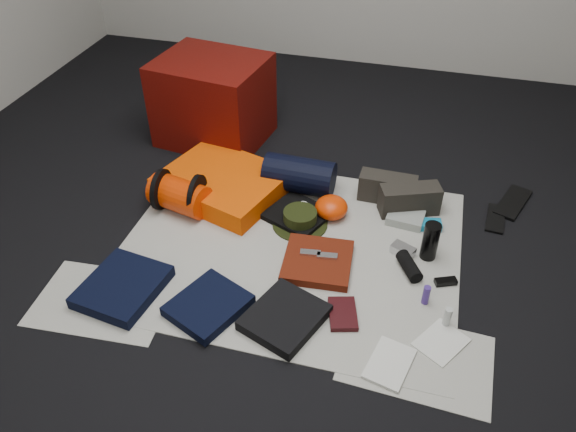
% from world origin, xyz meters
% --- Properties ---
extents(floor, '(4.50, 4.50, 0.02)m').
position_xyz_m(floor, '(0.00, 0.00, -0.01)').
color(floor, black).
rests_on(floor, ground).
extents(newspaper_mat, '(1.60, 1.30, 0.01)m').
position_xyz_m(newspaper_mat, '(0.00, 0.00, 0.00)').
color(newspaper_mat, beige).
rests_on(newspaper_mat, floor).
extents(newspaper_sheet_front_left, '(0.61, 0.44, 0.00)m').
position_xyz_m(newspaper_sheet_front_left, '(-0.70, -0.55, 0.00)').
color(newspaper_sheet_front_left, beige).
rests_on(newspaper_sheet_front_left, floor).
extents(newspaper_sheet_front_right, '(0.60, 0.43, 0.00)m').
position_xyz_m(newspaper_sheet_front_right, '(0.65, -0.50, 0.00)').
color(newspaper_sheet_front_right, beige).
rests_on(newspaper_sheet_front_right, floor).
extents(red_cabinet, '(0.67, 0.59, 0.51)m').
position_xyz_m(red_cabinet, '(-0.72, 0.88, 0.25)').
color(red_cabinet, '#540A06').
rests_on(red_cabinet, floor).
extents(sleeping_pad, '(0.74, 0.67, 0.11)m').
position_xyz_m(sleeping_pad, '(-0.47, 0.34, 0.06)').
color(sleeping_pad, '#F24E02').
rests_on(sleeping_pad, newspaper_mat).
extents(stuff_sack, '(0.33, 0.24, 0.18)m').
position_xyz_m(stuff_sack, '(-0.63, 0.14, 0.09)').
color(stuff_sack, red).
rests_on(stuff_sack, newspaper_mat).
extents(sack_strap_left, '(0.02, 0.22, 0.22)m').
position_xyz_m(sack_strap_left, '(-0.73, 0.14, 0.11)').
color(sack_strap_left, black).
rests_on(sack_strap_left, newspaper_mat).
extents(sack_strap_right, '(0.02, 0.22, 0.22)m').
position_xyz_m(sack_strap_right, '(-0.53, 0.14, 0.11)').
color(sack_strap_right, black).
rests_on(sack_strap_right, newspaper_mat).
extents(navy_duffel, '(0.38, 0.21, 0.20)m').
position_xyz_m(navy_duffel, '(-0.07, 0.46, 0.10)').
color(navy_duffel, black).
rests_on(navy_duffel, newspaper_mat).
extents(boonie_brim, '(0.34, 0.34, 0.01)m').
position_xyz_m(boonie_brim, '(0.00, 0.18, 0.01)').
color(boonie_brim, black).
rests_on(boonie_brim, newspaper_mat).
extents(boonie_crown, '(0.17, 0.17, 0.07)m').
position_xyz_m(boonie_crown, '(0.00, 0.18, 0.05)').
color(boonie_crown, black).
rests_on(boonie_crown, boonie_brim).
extents(hiking_boot_left, '(0.30, 0.12, 0.15)m').
position_xyz_m(hiking_boot_left, '(0.40, 0.50, 0.08)').
color(hiking_boot_left, '#292620').
rests_on(hiking_boot_left, newspaper_mat).
extents(hiking_boot_right, '(0.33, 0.22, 0.15)m').
position_xyz_m(hiking_boot_right, '(0.52, 0.43, 0.08)').
color(hiking_boot_right, '#292620').
rests_on(hiking_boot_right, newspaper_mat).
extents(flip_flop_left, '(0.11, 0.24, 0.01)m').
position_xyz_m(flip_flop_left, '(0.96, 0.49, 0.01)').
color(flip_flop_left, black).
rests_on(flip_flop_left, floor).
extents(flip_flop_right, '(0.21, 0.32, 0.02)m').
position_xyz_m(flip_flop_right, '(1.06, 0.65, 0.01)').
color(flip_flop_right, black).
rests_on(flip_flop_right, floor).
extents(trousers_navy_a, '(0.36, 0.40, 0.06)m').
position_xyz_m(trousers_navy_a, '(-0.64, -0.48, 0.03)').
color(trousers_navy_a, black).
rests_on(trousers_navy_a, newspaper_mat).
extents(trousers_navy_b, '(0.37, 0.39, 0.05)m').
position_xyz_m(trousers_navy_b, '(-0.23, -0.48, 0.03)').
color(trousers_navy_b, black).
rests_on(trousers_navy_b, newspaper_mat).
extents(trousers_charcoal, '(0.37, 0.39, 0.05)m').
position_xyz_m(trousers_charcoal, '(0.10, -0.46, 0.03)').
color(trousers_charcoal, black).
rests_on(trousers_charcoal, newspaper_mat).
extents(black_tshirt, '(0.37, 0.36, 0.03)m').
position_xyz_m(black_tshirt, '(-0.02, 0.23, 0.02)').
color(black_tshirt, black).
rests_on(black_tshirt, newspaper_mat).
extents(red_shirt, '(0.33, 0.33, 0.04)m').
position_xyz_m(red_shirt, '(0.15, -0.09, 0.03)').
color(red_shirt, '#581809').
rests_on(red_shirt, newspaper_mat).
extents(orange_stuff_sack, '(0.21, 0.21, 0.11)m').
position_xyz_m(orange_stuff_sack, '(0.14, 0.29, 0.06)').
color(orange_stuff_sack, red).
rests_on(orange_stuff_sack, newspaper_mat).
extents(first_aid_pouch, '(0.19, 0.15, 0.04)m').
position_xyz_m(first_aid_pouch, '(0.52, 0.34, 0.03)').
color(first_aid_pouch, gray).
rests_on(first_aid_pouch, newspaper_mat).
extents(water_bottle, '(0.08, 0.08, 0.19)m').
position_xyz_m(water_bottle, '(0.65, 0.10, 0.10)').
color(water_bottle, black).
rests_on(water_bottle, newspaper_mat).
extents(speaker, '(0.14, 0.17, 0.06)m').
position_xyz_m(speaker, '(0.57, -0.02, 0.04)').
color(speaker, black).
rests_on(speaker, newspaper_mat).
extents(compact_camera, '(0.13, 0.11, 0.04)m').
position_xyz_m(compact_camera, '(0.53, 0.09, 0.03)').
color(compact_camera, silver).
rests_on(compact_camera, newspaper_mat).
extents(cyan_case, '(0.13, 0.09, 0.04)m').
position_xyz_m(cyan_case, '(0.64, 0.32, 0.02)').
color(cyan_case, '#0F7097').
rests_on(cyan_case, newspaper_mat).
extents(toiletry_purple, '(0.04, 0.04, 0.09)m').
position_xyz_m(toiletry_purple, '(0.66, -0.20, 0.05)').
color(toiletry_purple, '#3F267B').
rests_on(toiletry_purple, newspaper_mat).
extents(toiletry_clear, '(0.03, 0.03, 0.09)m').
position_xyz_m(toiletry_clear, '(0.75, -0.30, 0.05)').
color(toiletry_clear, '#AEB3AE').
rests_on(toiletry_clear, newspaper_mat).
extents(paperback_book, '(0.16, 0.20, 0.02)m').
position_xyz_m(paperback_book, '(0.33, -0.36, 0.02)').
color(paperback_book, black).
rests_on(paperback_book, newspaper_mat).
extents(map_booklet, '(0.20, 0.25, 0.01)m').
position_xyz_m(map_booklet, '(0.55, -0.56, 0.01)').
color(map_booklet, silver).
rests_on(map_booklet, newspaper_mat).
extents(map_printout, '(0.24, 0.25, 0.01)m').
position_xyz_m(map_printout, '(0.74, -0.40, 0.01)').
color(map_printout, silver).
rests_on(map_printout, newspaper_mat).
extents(sunglasses, '(0.11, 0.08, 0.02)m').
position_xyz_m(sunglasses, '(0.74, -0.06, 0.02)').
color(sunglasses, black).
rests_on(sunglasses, newspaper_mat).
extents(key_cluster, '(0.07, 0.07, 0.01)m').
position_xyz_m(key_cluster, '(-0.75, -0.58, 0.01)').
color(key_cluster, silver).
rests_on(key_cluster, newspaper_mat).
extents(tape_roll, '(0.05, 0.05, 0.04)m').
position_xyz_m(tape_roll, '(-0.00, 0.26, 0.05)').
color(tape_roll, white).
rests_on(tape_roll, black_tshirt).
extents(energy_bar_a, '(0.10, 0.05, 0.01)m').
position_xyz_m(energy_bar_a, '(0.11, -0.07, 0.05)').
color(energy_bar_a, silver).
rests_on(energy_bar_a, red_shirt).
extents(energy_bar_b, '(0.10, 0.05, 0.01)m').
position_xyz_m(energy_bar_b, '(0.19, -0.07, 0.05)').
color(energy_bar_b, silver).
rests_on(energy_bar_b, red_shirt).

